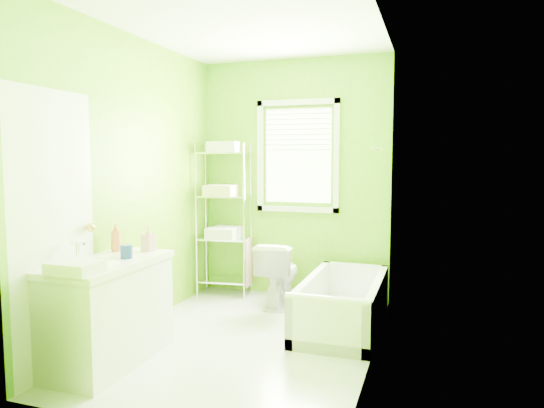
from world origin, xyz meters
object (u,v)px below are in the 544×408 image
(bathtub, at_px, (342,311))
(wire_shelf_unit, at_px, (225,202))
(vanity, at_px, (108,308))
(toilet, at_px, (279,273))

(bathtub, relative_size, wire_shelf_unit, 0.84)
(bathtub, bearing_deg, vanity, -138.82)
(vanity, distance_m, wire_shelf_unit, 2.11)
(toilet, height_order, wire_shelf_unit, wire_shelf_unit)
(toilet, xyz_separation_m, wire_shelf_unit, (-0.71, 0.23, 0.71))
(wire_shelf_unit, bearing_deg, toilet, -18.27)
(toilet, distance_m, vanity, 1.94)
(bathtub, relative_size, toilet, 2.15)
(toilet, relative_size, wire_shelf_unit, 0.39)
(bathtub, distance_m, vanity, 2.03)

